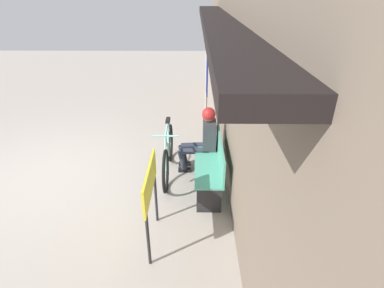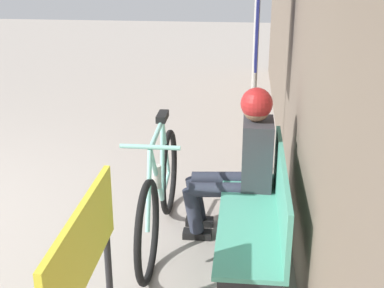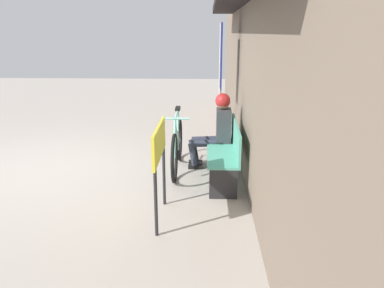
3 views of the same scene
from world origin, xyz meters
name	(u,v)px [view 3 (image 3 of 3)]	position (x,y,z in m)	size (l,w,h in m)	color
ground_plane	(51,170)	(0.00, 0.00, 0.00)	(24.00, 24.00, 0.00)	#ADA399
storefront_wall	(249,61)	(0.00, 2.99, 1.66)	(12.00, 0.56, 3.20)	#756656
park_bench_near	(225,154)	(0.23, 2.68, 0.37)	(1.43, 0.42, 0.82)	#51A88E
bicycle	(177,146)	(-0.11, 1.96, 0.38)	(1.68, 0.40, 0.95)	black
person_seated	(217,126)	(-0.28, 2.56, 0.66)	(0.34, 0.66, 1.17)	#2D3342
banner_pole	(221,68)	(-1.30, 2.64, 1.44)	(0.45, 0.05, 2.21)	#B7B2A8
signboard	(159,150)	(1.48, 1.89, 0.83)	(0.93, 0.04, 1.09)	#232326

